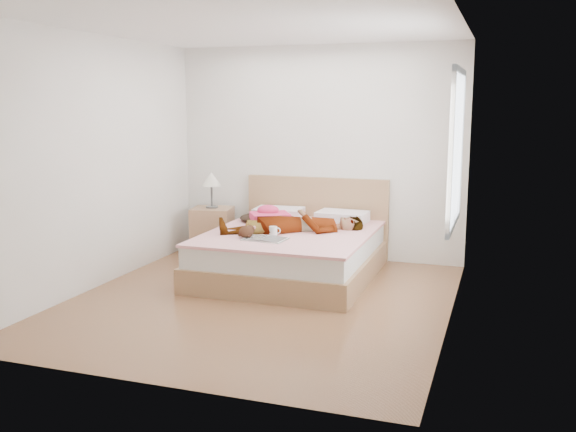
% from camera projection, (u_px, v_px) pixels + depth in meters
% --- Properties ---
extents(ground, '(4.00, 4.00, 0.00)m').
position_uv_depth(ground, '(260.00, 301.00, 6.26)').
color(ground, '#54311A').
rests_on(ground, ground).
extents(woman, '(1.74, 1.27, 0.22)m').
position_uv_depth(woman, '(293.00, 220.00, 7.10)').
color(woman, white).
rests_on(woman, bed).
extents(hair, '(0.49, 0.58, 0.08)m').
position_uv_depth(hair, '(259.00, 217.00, 7.71)').
color(hair, black).
rests_on(hair, bed).
extents(phone, '(0.07, 0.09, 0.05)m').
position_uv_depth(phone, '(263.00, 208.00, 7.62)').
color(phone, silver).
rests_on(phone, bed).
extents(room_shell, '(4.00, 4.00, 4.00)m').
position_uv_depth(room_shell, '(456.00, 149.00, 5.71)').
color(room_shell, white).
rests_on(room_shell, ground).
extents(bed, '(1.80, 2.08, 1.00)m').
position_uv_depth(bed, '(293.00, 251.00, 7.17)').
color(bed, olive).
rests_on(bed, ground).
extents(towel, '(0.55, 0.52, 0.23)m').
position_uv_depth(towel, '(270.00, 217.00, 7.44)').
color(towel, '#F14173').
rests_on(towel, bed).
extents(magazine, '(0.46, 0.32, 0.03)m').
position_uv_depth(magazine, '(265.00, 239.00, 6.63)').
color(magazine, white).
rests_on(magazine, bed).
extents(coffee_mug, '(0.13, 0.11, 0.10)m').
position_uv_depth(coffee_mug, '(273.00, 231.00, 6.83)').
color(coffee_mug, white).
rests_on(coffee_mug, bed).
extents(plush_toy, '(0.16, 0.23, 0.13)m').
position_uv_depth(plush_toy, '(247.00, 231.00, 6.72)').
color(plush_toy, black).
rests_on(plush_toy, bed).
extents(nightstand, '(0.56, 0.52, 1.05)m').
position_uv_depth(nightstand, '(212.00, 227.00, 8.15)').
color(nightstand, olive).
rests_on(nightstand, ground).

